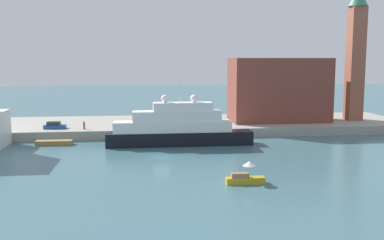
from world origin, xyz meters
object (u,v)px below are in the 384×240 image
(work_barge, at_px, (54,143))
(parked_car, at_px, (55,126))
(bell_tower, at_px, (356,48))
(harbor_building, at_px, (279,90))
(person_figure, at_px, (84,125))
(small_motorboat, at_px, (245,176))
(mooring_bollard, at_px, (151,127))
(large_yacht, at_px, (177,128))

(work_barge, relative_size, parked_car, 1.52)
(bell_tower, relative_size, parked_car, 7.01)
(work_barge, bearing_deg, parked_car, 98.87)
(harbor_building, bearing_deg, work_barge, -163.29)
(work_barge, xyz_separation_m, person_figure, (4.63, 6.44, 2.12))
(harbor_building, relative_size, parked_car, 5.00)
(small_motorboat, distance_m, harbor_building, 47.04)
(work_barge, height_order, parked_car, parked_car)
(work_barge, distance_m, mooring_bollard, 18.33)
(bell_tower, bearing_deg, harbor_building, 179.37)
(harbor_building, bearing_deg, bell_tower, -0.63)
(large_yacht, distance_m, bell_tower, 46.65)
(bell_tower, bearing_deg, large_yacht, -158.35)
(person_figure, xyz_separation_m, mooring_bollard, (12.97, -1.65, -0.36))
(work_barge, xyz_separation_m, parked_car, (-1.27, 8.13, 1.97))
(bell_tower, bearing_deg, parked_car, -175.14)
(large_yacht, height_order, work_barge, large_yacht)
(small_motorboat, height_order, harbor_building, harbor_building)
(large_yacht, relative_size, harbor_building, 1.24)
(small_motorboat, distance_m, mooring_bollard, 35.52)
(work_barge, bearing_deg, person_figure, 54.28)
(small_motorboat, distance_m, bell_tower, 57.73)
(mooring_bollard, bearing_deg, parked_car, 169.95)
(harbor_building, xyz_separation_m, mooring_bollard, (-28.36, -9.02, -6.52))
(large_yacht, distance_m, parked_car, 25.79)
(harbor_building, height_order, bell_tower, bell_tower)
(person_figure, bearing_deg, mooring_bollard, -7.26)
(parked_car, distance_m, mooring_bollard, 19.17)
(work_barge, relative_size, mooring_bollard, 8.22)
(large_yacht, xyz_separation_m, bell_tower, (41.13, 16.33, 14.76))
(small_motorboat, relative_size, person_figure, 2.97)
(parked_car, bearing_deg, mooring_bollard, -10.05)
(harbor_building, bearing_deg, small_motorboat, -112.44)
(large_yacht, distance_m, work_barge, 22.44)
(work_barge, height_order, person_figure, person_figure)
(bell_tower, height_order, parked_car, bell_tower)
(large_yacht, bearing_deg, person_figure, 152.37)
(parked_car, bearing_deg, small_motorboat, -51.57)
(person_figure, bearing_deg, parked_car, 163.98)
(parked_car, height_order, mooring_bollard, parked_car)
(person_figure, height_order, mooring_bollard, person_figure)
(parked_car, height_order, person_figure, person_figure)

